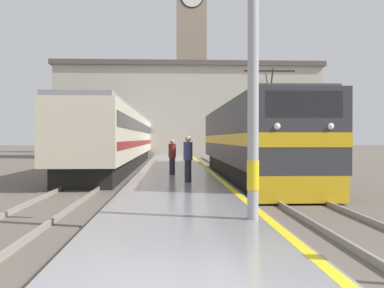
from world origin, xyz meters
name	(u,v)px	position (x,y,z in m)	size (l,w,h in m)	color
ground_plane	(174,164)	(0.00, 30.00, 0.00)	(200.00, 200.00, 0.00)	#60564C
platform	(175,166)	(0.00, 25.00, 0.18)	(3.74, 140.00, 0.36)	gray
rail_track_near	(230,168)	(3.65, 25.00, 0.03)	(2.83, 140.00, 0.16)	#60564C
rail_track_far	(118,169)	(-3.73, 25.00, 0.03)	(2.84, 140.00, 0.16)	#60564C
locomotive_train	(249,140)	(3.65, 17.59, 1.92)	(2.92, 18.66, 4.71)	black
passenger_train	(130,138)	(-3.73, 33.54, 2.04)	(2.92, 43.51, 3.77)	black
catenary_mast	(259,35)	(1.52, 4.40, 4.10)	(2.54, 0.25, 7.41)	#9E9EA3
person_on_platform	(188,158)	(0.39, 12.14, 1.28)	(0.34, 0.34, 1.74)	#23232D
second_waiting_passenger	(172,156)	(-0.20, 15.77, 1.21)	(0.34, 0.34, 1.62)	#23232D
clock_tower	(191,48)	(2.55, 56.50, 14.31)	(4.91, 4.91, 26.98)	gray
station_building	(188,111)	(1.59, 43.50, 4.93)	(27.56, 7.58, 9.80)	#B7B2A3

